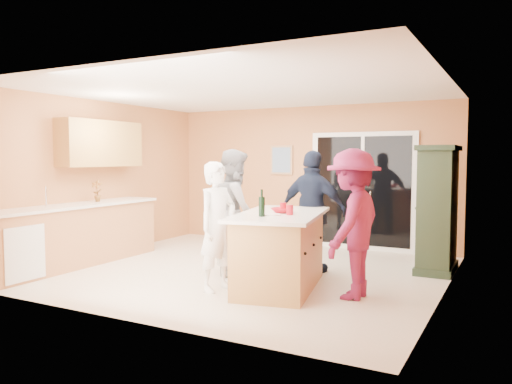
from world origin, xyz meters
The scene contains 22 objects.
floor centered at (0.00, 0.00, 0.00)m, with size 5.50×5.50×0.00m, color silver.
ceiling centered at (0.00, 0.00, 2.60)m, with size 5.50×5.00×0.10m, color white.
wall_back centered at (0.00, 2.50, 1.30)m, with size 5.50×0.10×2.60m, color #E3925D.
wall_front centered at (0.00, -2.50, 1.30)m, with size 5.50×0.10×2.60m, color #E3925D.
wall_left centered at (-2.75, 0.00, 1.30)m, with size 0.10×5.00×2.60m, color #E3925D.
wall_right centered at (2.75, 0.00, 1.30)m, with size 0.10×5.00×2.60m, color #E3925D.
left_cabinet_run centered at (-2.45, -1.05, 0.46)m, with size 0.65×3.05×1.24m.
upper_cabinets centered at (-2.58, -0.20, 1.88)m, with size 0.35×1.60×0.75m, color #B47346.
sliding_door centered at (1.05, 2.46, 1.05)m, with size 1.90×0.07×2.10m.
framed_picture centered at (-0.55, 2.48, 1.60)m, with size 0.46×0.04×0.56m.
kitchen_island centered at (0.88, -0.63, 0.45)m, with size 1.34×1.98×0.96m.
green_hutch centered at (2.49, 1.28, 0.89)m, with size 0.52×0.99×1.82m.
woman_white centered at (0.24, -1.09, 0.80)m, with size 0.58×0.38×1.60m, color white.
woman_grey centered at (-0.06, -0.13, 0.88)m, with size 0.86×0.67×1.77m, color gray.
woman_navy centered at (0.92, 0.37, 0.88)m, with size 1.03×0.43×1.75m, color #192237.
woman_magenta centered at (1.81, -0.62, 0.88)m, with size 1.13×0.65×1.75m, color maroon.
serving_bowl centered at (0.90, -0.62, 0.99)m, with size 0.26×0.26×0.06m, color red.
tulip_vase centered at (-2.45, -0.42, 1.12)m, with size 0.19×0.13×0.35m, color #B41C12.
tumbler_near centered at (1.08, -0.78, 1.02)m, with size 0.08×0.08×0.12m, color red.
tumbler_far centered at (0.86, -0.50, 1.02)m, with size 0.08×0.08×0.12m, color red.
wine_bottle centered at (0.85, -1.08, 1.08)m, with size 0.07×0.07×0.32m.
white_plate centered at (0.89, -0.93, 0.97)m, with size 0.24×0.24×0.02m, color white.
Camera 1 is at (3.52, -6.26, 1.65)m, focal length 35.00 mm.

